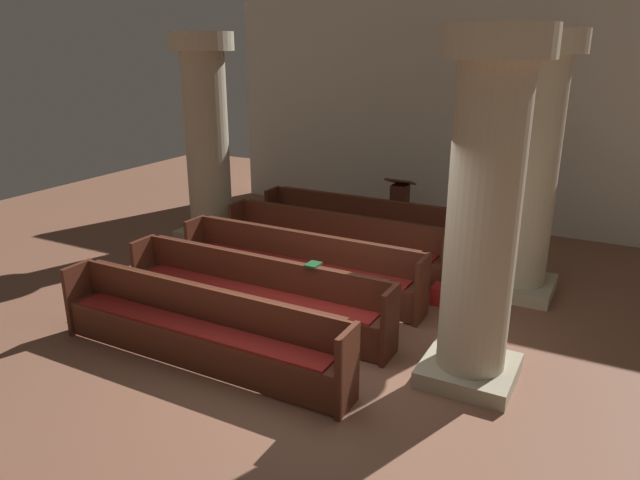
{
  "coord_description": "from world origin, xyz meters",
  "views": [
    {
      "loc": [
        2.72,
        -5.04,
        3.38
      ],
      "look_at": [
        -0.94,
        1.81,
        0.75
      ],
      "focal_mm": 33.06,
      "sensor_mm": 36.0,
      "label": 1
    }
  ],
  "objects_px": {
    "pew_row_3": "(255,290)",
    "pew_row_2": "(299,263)",
    "pillar_far_side": "(207,136)",
    "pew_row_1": "(334,241)",
    "pillar_aisle_side": "(530,164)",
    "lectern": "(399,212)",
    "pew_row_4": "(198,326)",
    "pew_row_0": "(363,223)",
    "hymn_book": "(313,265)",
    "pillar_aisle_rear": "(484,211)",
    "kneeler_box_red": "(447,296)"
  },
  "relations": [
    {
      "from": "pew_row_3",
      "to": "pew_row_2",
      "type": "bearing_deg",
      "value": 90.0
    },
    {
      "from": "pew_row_2",
      "to": "pillar_far_side",
      "type": "distance_m",
      "value": 3.3
    },
    {
      "from": "pew_row_1",
      "to": "pew_row_3",
      "type": "relative_size",
      "value": 1.0
    },
    {
      "from": "pillar_aisle_side",
      "to": "lectern",
      "type": "bearing_deg",
      "value": 146.21
    },
    {
      "from": "pew_row_1",
      "to": "pew_row_4",
      "type": "bearing_deg",
      "value": -90.0
    },
    {
      "from": "pew_row_0",
      "to": "pew_row_1",
      "type": "xyz_separation_m",
      "value": [
        0.0,
        -1.08,
        0.0
      ]
    },
    {
      "from": "pew_row_4",
      "to": "hymn_book",
      "type": "height_order",
      "value": "hymn_book"
    },
    {
      "from": "pew_row_4",
      "to": "pillar_aisle_rear",
      "type": "xyz_separation_m",
      "value": [
        2.69,
        1.1,
        1.38
      ]
    },
    {
      "from": "kneeler_box_red",
      "to": "pew_row_4",
      "type": "bearing_deg",
      "value": -125.02
    },
    {
      "from": "pew_row_2",
      "to": "pew_row_4",
      "type": "relative_size",
      "value": 1.0
    },
    {
      "from": "lectern",
      "to": "pew_row_3",
      "type": "bearing_deg",
      "value": -94.02
    },
    {
      "from": "pew_row_3",
      "to": "pillar_aisle_side",
      "type": "bearing_deg",
      "value": 44.04
    },
    {
      "from": "hymn_book",
      "to": "pew_row_2",
      "type": "bearing_deg",
      "value": 128.9
    },
    {
      "from": "pew_row_3",
      "to": "pillar_aisle_side",
      "type": "height_order",
      "value": "pillar_aisle_side"
    },
    {
      "from": "pillar_far_side",
      "to": "hymn_book",
      "type": "xyz_separation_m",
      "value": [
        3.36,
        -2.32,
        -0.97
      ]
    },
    {
      "from": "pew_row_1",
      "to": "pillar_far_side",
      "type": "distance_m",
      "value": 2.99
    },
    {
      "from": "pew_row_3",
      "to": "pillar_aisle_rear",
      "type": "distance_m",
      "value": 3.02
    },
    {
      "from": "lectern",
      "to": "hymn_book",
      "type": "bearing_deg",
      "value": -83.93
    },
    {
      "from": "pew_row_2",
      "to": "kneeler_box_red",
      "type": "height_order",
      "value": "pew_row_2"
    },
    {
      "from": "pillar_far_side",
      "to": "pew_row_4",
      "type": "bearing_deg",
      "value": -53.78
    },
    {
      "from": "pillar_aisle_rear",
      "to": "pew_row_3",
      "type": "bearing_deg",
      "value": -179.63
    },
    {
      "from": "pew_row_1",
      "to": "pew_row_3",
      "type": "bearing_deg",
      "value": -90.0
    },
    {
      "from": "pew_row_1",
      "to": "pillar_aisle_side",
      "type": "xyz_separation_m",
      "value": [
        2.69,
        0.43,
        1.38
      ]
    },
    {
      "from": "pew_row_1",
      "to": "pillar_far_side",
      "type": "bearing_deg",
      "value": 172.53
    },
    {
      "from": "pew_row_3",
      "to": "lectern",
      "type": "relative_size",
      "value": 3.37
    },
    {
      "from": "pew_row_2",
      "to": "hymn_book",
      "type": "height_order",
      "value": "hymn_book"
    },
    {
      "from": "pew_row_0",
      "to": "pew_row_4",
      "type": "relative_size",
      "value": 1.0
    },
    {
      "from": "pew_row_4",
      "to": "hymn_book",
      "type": "bearing_deg",
      "value": 60.56
    },
    {
      "from": "hymn_book",
      "to": "pew_row_0",
      "type": "bearing_deg",
      "value": 103.24
    },
    {
      "from": "pew_row_0",
      "to": "lectern",
      "type": "xyz_separation_m",
      "value": [
        0.29,
        0.94,
        -0.01
      ]
    },
    {
      "from": "pew_row_3",
      "to": "lectern",
      "type": "height_order",
      "value": "lectern"
    },
    {
      "from": "pew_row_1",
      "to": "pew_row_3",
      "type": "xyz_separation_m",
      "value": [
        0.0,
        -2.17,
        0.0
      ]
    },
    {
      "from": "lectern",
      "to": "pillar_aisle_rear",
      "type": "bearing_deg",
      "value": -60.23
    },
    {
      "from": "pew_row_1",
      "to": "pillar_aisle_rear",
      "type": "distance_m",
      "value": 3.71
    },
    {
      "from": "pillar_aisle_side",
      "to": "pew_row_3",
      "type": "bearing_deg",
      "value": -135.96
    },
    {
      "from": "kneeler_box_red",
      "to": "hymn_book",
      "type": "bearing_deg",
      "value": -129.23
    },
    {
      "from": "pew_row_3",
      "to": "kneeler_box_red",
      "type": "distance_m",
      "value": 2.61
    },
    {
      "from": "pew_row_2",
      "to": "pillar_aisle_rear",
      "type": "xyz_separation_m",
      "value": [
        2.69,
        -1.07,
        1.38
      ]
    },
    {
      "from": "lectern",
      "to": "pillar_far_side",
      "type": "bearing_deg",
      "value": -150.14
    },
    {
      "from": "pew_row_0",
      "to": "kneeler_box_red",
      "type": "bearing_deg",
      "value": -38.6
    },
    {
      "from": "pew_row_0",
      "to": "lectern",
      "type": "distance_m",
      "value": 0.99
    },
    {
      "from": "pew_row_4",
      "to": "lectern",
      "type": "height_order",
      "value": "lectern"
    },
    {
      "from": "pillar_aisle_rear",
      "to": "kneeler_box_red",
      "type": "xyz_separation_m",
      "value": [
        -0.74,
        1.68,
        -1.71
      ]
    },
    {
      "from": "pillar_far_side",
      "to": "lectern",
      "type": "height_order",
      "value": "pillar_far_side"
    },
    {
      "from": "pillar_aisle_side",
      "to": "hymn_book",
      "type": "distance_m",
      "value": 3.25
    },
    {
      "from": "kneeler_box_red",
      "to": "pillar_aisle_rear",
      "type": "bearing_deg",
      "value": -66.33
    },
    {
      "from": "pew_row_2",
      "to": "pillar_aisle_rear",
      "type": "relative_size",
      "value": 1.03
    },
    {
      "from": "pillar_aisle_side",
      "to": "kneeler_box_red",
      "type": "height_order",
      "value": "pillar_aisle_side"
    },
    {
      "from": "pew_row_2",
      "to": "lectern",
      "type": "distance_m",
      "value": 3.13
    },
    {
      "from": "pillar_far_side",
      "to": "hymn_book",
      "type": "distance_m",
      "value": 4.2
    }
  ]
}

